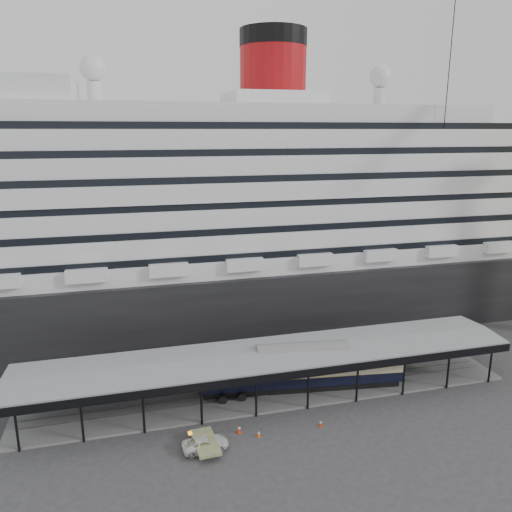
{
  "coord_description": "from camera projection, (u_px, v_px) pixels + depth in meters",
  "views": [
    {
      "loc": [
        -14.95,
        -44.47,
        29.4
      ],
      "look_at": [
        -1.03,
        8.0,
        15.64
      ],
      "focal_mm": 35.0,
      "sensor_mm": 36.0,
      "label": 1
    }
  ],
  "objects": [
    {
      "name": "pullman_carriage",
      "position": [
        302.0,
        367.0,
        57.5
      ],
      "size": [
        23.99,
        6.02,
        23.36
      ],
      "rotation": [
        0.0,
        0.0,
        -0.13
      ],
      "color": "black",
      "rests_on": "ground"
    },
    {
      "name": "traffic_cone_mid",
      "position": [
        259.0,
        434.0,
        49.09
      ],
      "size": [
        0.4,
        0.4,
        0.69
      ],
      "rotation": [
        0.0,
        0.0,
        -0.14
      ],
      "color": "#DA540C",
      "rests_on": "ground"
    },
    {
      "name": "ground",
      "position": [
        285.0,
        417.0,
        52.6
      ],
      "size": [
        200.0,
        200.0,
        0.0
      ],
      "primitive_type": "plane",
      "color": "#323234",
      "rests_on": "ground"
    },
    {
      "name": "traffic_cone_left",
      "position": [
        239.0,
        429.0,
        49.75
      ],
      "size": [
        0.54,
        0.54,
        0.85
      ],
      "rotation": [
        0.0,
        0.0,
        0.28
      ],
      "color": "red",
      "rests_on": "ground"
    },
    {
      "name": "port_truck",
      "position": [
        205.0,
        444.0,
        47.1
      ],
      "size": [
        4.52,
        2.32,
        1.22
      ],
      "primitive_type": "imported",
      "rotation": [
        0.0,
        0.0,
        1.64
      ],
      "color": "silver",
      "rests_on": "ground"
    },
    {
      "name": "traffic_cone_right",
      "position": [
        321.0,
        423.0,
        50.88
      ],
      "size": [
        0.42,
        0.42,
        0.7
      ],
      "rotation": [
        0.0,
        0.0,
        0.21
      ],
      "color": "red",
      "rests_on": "ground"
    },
    {
      "name": "platform_canopy",
      "position": [
        271.0,
        375.0,
        56.7
      ],
      "size": [
        56.0,
        9.18,
        5.3
      ],
      "color": "slate",
      "rests_on": "ground"
    },
    {
      "name": "cruise_ship",
      "position": [
        223.0,
        203.0,
        78.09
      ],
      "size": [
        130.0,
        30.0,
        43.9
      ],
      "color": "black",
      "rests_on": "ground"
    }
  ]
}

